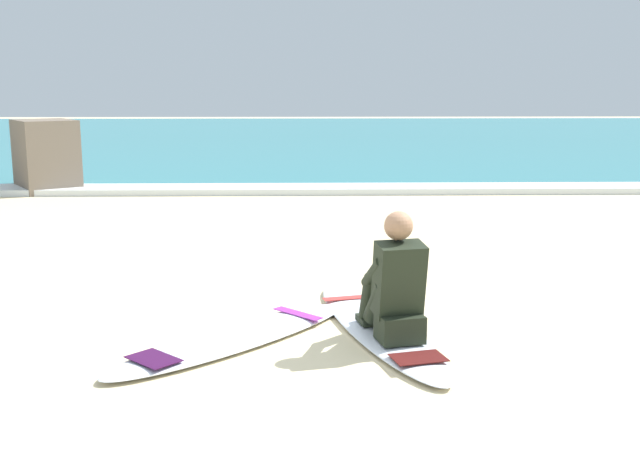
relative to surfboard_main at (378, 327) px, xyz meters
The scene contains 6 objects.
ground_plane 0.88m from the surfboard_main, 164.82° to the right, with size 80.00×80.00×0.00m, color beige.
sea 21.58m from the surfboard_main, 92.26° to the left, with size 80.00×28.00×0.10m, color teal.
breaking_foam 7.91m from the surfboard_main, 96.18° to the left, with size 80.00×0.90×0.11m, color white.
surfboard_main is the anchor object (origin of this frame).
surfer_seated 0.53m from the surfboard_main, 75.32° to the right, with size 0.48×0.75×0.95m.
surfboard_spare_near 1.12m from the surfboard_main, 168.01° to the right, with size 2.01×2.06×0.08m.
Camera 1 is at (0.26, -5.50, 1.91)m, focal length 42.77 mm.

